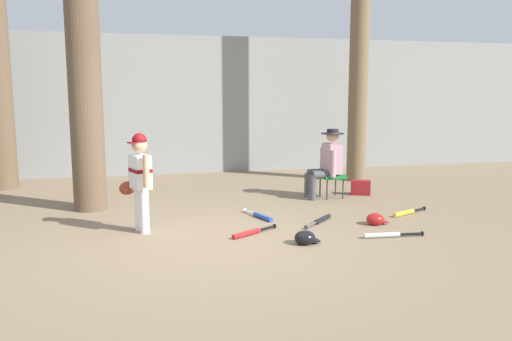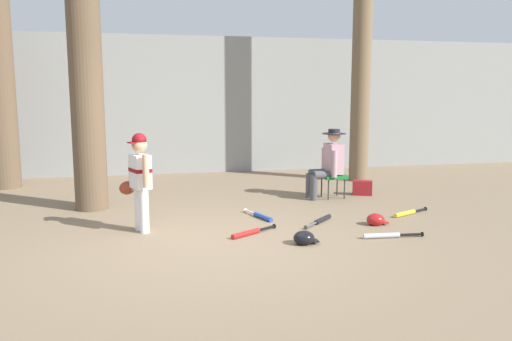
% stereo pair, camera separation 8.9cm
% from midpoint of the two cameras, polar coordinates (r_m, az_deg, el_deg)
% --- Properties ---
extents(ground_plane, '(60.00, 60.00, 0.00)m').
position_cam_midpoint_polar(ground_plane, '(6.31, -4.14, -8.12)').
color(ground_plane, '#7F6B51').
extents(concrete_back_wall, '(18.00, 0.36, 3.08)m').
position_cam_midpoint_polar(concrete_back_wall, '(11.84, -8.54, 7.19)').
color(concrete_back_wall, gray).
rests_on(concrete_back_wall, ground).
extents(tree_near_player, '(0.71, 0.71, 6.02)m').
position_cam_midpoint_polar(tree_near_player, '(8.37, -18.29, 14.01)').
color(tree_near_player, brown).
rests_on(tree_near_player, ground).
extents(tree_behind_spectator, '(0.54, 0.54, 5.47)m').
position_cam_midpoint_polar(tree_behind_spectator, '(10.85, 11.89, 11.90)').
color(tree_behind_spectator, brown).
rests_on(tree_behind_spectator, ground).
extents(young_ballplayer, '(0.45, 0.56, 1.31)m').
position_cam_midpoint_polar(young_ballplayer, '(6.85, -12.48, -0.58)').
color(young_ballplayer, white).
rests_on(young_ballplayer, ground).
extents(folding_stool, '(0.42, 0.42, 0.41)m').
position_cam_midpoint_polar(folding_stool, '(9.02, 8.85, -0.74)').
color(folding_stool, '#196B2D').
rests_on(folding_stool, ground).
extents(seated_spectator, '(0.67, 0.53, 1.20)m').
position_cam_midpoint_polar(seated_spectator, '(8.94, 8.32, 0.98)').
color(seated_spectator, '#47474C').
rests_on(seated_spectator, ground).
extents(handbag_beside_stool, '(0.38, 0.29, 0.26)m').
position_cam_midpoint_polar(handbag_beside_stool, '(9.40, 12.00, -1.90)').
color(handbag_beside_stool, maroon).
rests_on(handbag_beside_stool, ground).
extents(bat_blue_youth, '(0.29, 0.72, 0.07)m').
position_cam_midpoint_polar(bat_blue_youth, '(7.51, 0.88, -5.09)').
color(bat_blue_youth, '#2347AD').
rests_on(bat_blue_youth, ground).
extents(bat_aluminum_silver, '(0.79, 0.13, 0.07)m').
position_cam_midpoint_polar(bat_aluminum_silver, '(6.73, 14.65, -7.01)').
color(bat_aluminum_silver, '#B7BCC6').
rests_on(bat_aluminum_silver, ground).
extents(bat_red_barrel, '(0.69, 0.46, 0.07)m').
position_cam_midpoint_polar(bat_red_barrel, '(6.64, -0.37, -6.93)').
color(bat_red_barrel, red).
rests_on(bat_red_barrel, ground).
extents(bat_yellow_trainer, '(0.72, 0.38, 0.07)m').
position_cam_midpoint_polar(bat_yellow_trainer, '(8.05, 16.78, -4.54)').
color(bat_yellow_trainer, yellow).
rests_on(bat_yellow_trainer, ground).
extents(bat_black_composite, '(0.58, 0.57, 0.07)m').
position_cam_midpoint_polar(bat_black_composite, '(7.34, 7.56, -5.50)').
color(bat_black_composite, black).
rests_on(bat_black_composite, ground).
extents(batting_helmet_red, '(0.30, 0.23, 0.17)m').
position_cam_midpoint_polar(batting_helmet_red, '(7.34, 13.52, -5.34)').
color(batting_helmet_red, '#A81919').
rests_on(batting_helmet_red, ground).
extents(batting_helmet_black, '(0.31, 0.24, 0.18)m').
position_cam_midpoint_polar(batting_helmet_black, '(6.28, 5.78, -7.48)').
color(batting_helmet_black, black).
rests_on(batting_helmet_black, ground).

